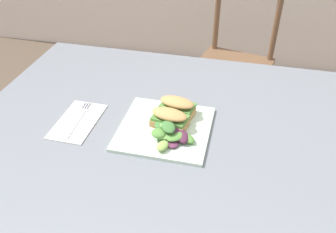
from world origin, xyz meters
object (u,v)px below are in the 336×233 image
chair_wooden_far (234,63)px  sandwich_half_front (170,118)px  dining_table (175,165)px  fork_on_napkin (80,117)px  sandwich_half_back (177,106)px  plate_lunch (165,128)px

chair_wooden_far → sandwich_half_front: bearing=-97.8°
dining_table → sandwich_half_front: bearing=126.4°
chair_wooden_far → fork_on_napkin: (-0.42, -1.04, 0.30)m
sandwich_half_front → sandwich_half_back: bearing=82.8°
dining_table → chair_wooden_far: size_ratio=1.48×
dining_table → plate_lunch: (-0.04, 0.03, 0.12)m
fork_on_napkin → dining_table: bearing=-3.8°
plate_lunch → chair_wooden_far: bearing=81.6°
plate_lunch → fork_on_napkin: plate_lunch is taller
plate_lunch → fork_on_napkin: bearing=-178.5°
sandwich_half_back → sandwich_half_front: bearing=-97.2°
dining_table → plate_lunch: size_ratio=4.85×
sandwich_half_front → sandwich_half_back: same height
dining_table → sandwich_half_back: (-0.02, 0.10, 0.15)m
sandwich_half_back → plate_lunch: bearing=-105.6°
plate_lunch → sandwich_half_front: 0.04m
dining_table → sandwich_half_back: 0.18m
dining_table → sandwich_half_front: 0.16m
dining_table → plate_lunch: 0.13m
dining_table → sandwich_half_front: sandwich_half_front is taller
plate_lunch → sandwich_half_back: 0.08m
chair_wooden_far → plate_lunch: bearing=-98.4°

